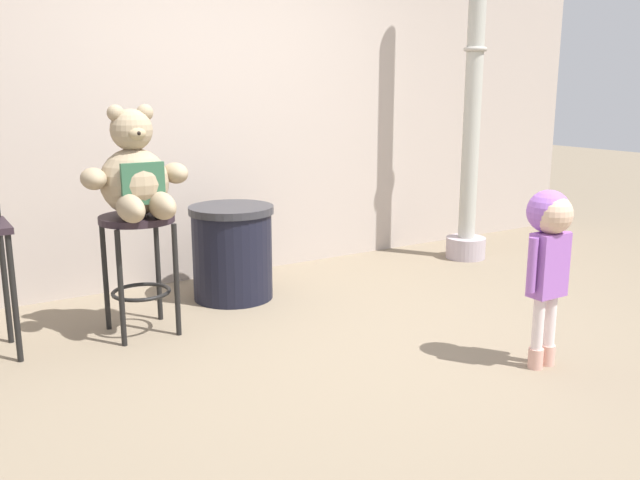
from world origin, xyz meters
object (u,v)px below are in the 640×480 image
at_px(bar_stool_with_teddy, 139,248).
at_px(lamppost, 472,116).
at_px(teddy_bear, 136,176).
at_px(trash_bin, 232,252).
at_px(child_walking, 549,240).

height_order(bar_stool_with_teddy, lamppost, lamppost).
xyz_separation_m(teddy_bear, trash_bin, (0.75, 0.37, -0.62)).
bearing_deg(bar_stool_with_teddy, lamppost, 5.89).
xyz_separation_m(child_walking, trash_bin, (-0.88, 1.96, -0.36)).
distance_m(teddy_bear, lamppost, 2.97).
relative_size(teddy_bear, trash_bin, 0.97).
relative_size(trash_bin, lamppost, 0.22).
distance_m(bar_stool_with_teddy, trash_bin, 0.85).
bearing_deg(trash_bin, child_walking, -65.84).
bearing_deg(trash_bin, bar_stool_with_teddy, -156.16).
height_order(child_walking, trash_bin, child_walking).
bearing_deg(child_walking, teddy_bear, 115.98).
height_order(bar_stool_with_teddy, child_walking, child_walking).
relative_size(child_walking, trash_bin, 1.44).
height_order(teddy_bear, trash_bin, teddy_bear).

